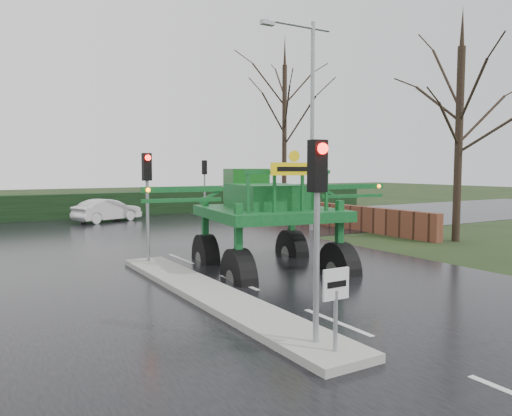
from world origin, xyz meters
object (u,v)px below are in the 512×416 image
traffic_signal_mid (147,183)px  street_light_right (307,107)px  keep_left_sign (336,296)px  white_sedan (108,222)px  traffic_signal_far (204,176)px  crop_sprayer (236,204)px  traffic_signal_near (317,197)px

traffic_signal_mid → street_light_right: (9.49, 4.51, 3.40)m
keep_left_sign → white_sedan: keep_left_sign is taller
traffic_signal_far → crop_sprayer: (-6.34, -15.54, -0.49)m
traffic_signal_far → street_light_right: (1.69, -8.01, 3.40)m
street_light_right → white_sedan: (-7.29, 9.05, -5.99)m
traffic_signal_mid → traffic_signal_far: same height
traffic_signal_near → traffic_signal_mid: bearing=90.0°
traffic_signal_near → traffic_signal_far: bearing=69.6°
street_light_right → crop_sprayer: street_light_right is taller
crop_sprayer → white_sedan: 16.73m
traffic_signal_near → street_light_right: 16.46m
traffic_signal_far → white_sedan: (-5.59, 1.04, -2.59)m
keep_left_sign → traffic_signal_near: bearing=90.0°
traffic_signal_mid → crop_sprayer: size_ratio=0.45×
keep_left_sign → crop_sprayer: 6.23m
keep_left_sign → white_sedan: bearing=84.4°
traffic_signal_near → traffic_signal_mid: 8.50m
crop_sprayer → keep_left_sign: bearing=-95.0°
keep_left_sign → traffic_signal_near: traffic_signal_near is taller
traffic_signal_mid → street_light_right: bearing=25.4°
street_light_right → traffic_signal_mid: bearing=-154.6°
traffic_signal_near → traffic_signal_mid: size_ratio=1.00×
traffic_signal_near → crop_sprayer: bearing=75.0°
traffic_signal_mid → white_sedan: traffic_signal_mid is taller
keep_left_sign → traffic_signal_far: (7.80, 21.51, 1.53)m
traffic_signal_near → crop_sprayer: (1.46, 5.47, -0.49)m
street_light_right → crop_sprayer: size_ratio=1.27×
keep_left_sign → traffic_signal_mid: 9.12m
traffic_signal_near → white_sedan: bearing=84.3°
traffic_signal_far → traffic_signal_near: bearing=69.6°
keep_left_sign → crop_sprayer: size_ratio=0.17×
street_light_right → traffic_signal_far: bearing=101.9°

